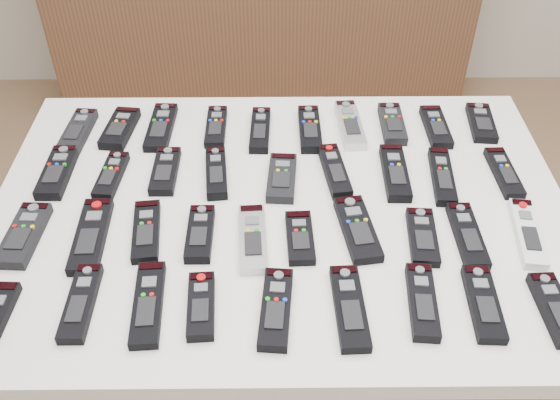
{
  "coord_description": "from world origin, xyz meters",
  "views": [
    {
      "loc": [
        0.04,
        -0.86,
        1.68
      ],
      "look_at": [
        0.05,
        0.14,
        0.8
      ],
      "focal_mm": 40.0,
      "sensor_mm": 36.0,
      "label": 1
    }
  ],
  "objects_px": {
    "remote_12": "(165,171)",
    "remote_4": "(260,130)",
    "remote_8": "(436,127)",
    "remote_35": "(422,301)",
    "sideboard": "(264,14)",
    "remote_5": "(310,129)",
    "remote_13": "(216,173)",
    "remote_27": "(467,235)",
    "remote_0": "(78,131)",
    "remote_24": "(300,238)",
    "remote_19": "(24,235)",
    "table": "(280,226)",
    "remote_3": "(216,127)",
    "remote_9": "(481,123)",
    "remote_10": "(57,172)",
    "remote_32": "(201,306)",
    "remote_2": "(161,127)",
    "remote_6": "(350,125)",
    "remote_11": "(111,175)",
    "remote_36": "(483,303)",
    "remote_23": "(253,238)",
    "remote_34": "(350,307)",
    "remote_16": "(395,173)",
    "remote_20": "(91,235)",
    "remote_28": "(528,233)",
    "remote_26": "(422,237)",
    "remote_22": "(200,234)",
    "remote_7": "(392,124)",
    "remote_14": "(282,178)",
    "remote_33": "(276,308)",
    "remote_25": "(358,229)",
    "remote_30": "(81,302)",
    "remote_15": "(335,171)",
    "remote_18": "(504,173)",
    "remote_17": "(442,176)",
    "remote_31": "(148,304)",
    "remote_1": "(120,128)"
  },
  "relations": [
    {
      "from": "remote_8",
      "to": "remote_12",
      "type": "height_order",
      "value": "same"
    },
    {
      "from": "remote_10",
      "to": "remote_32",
      "type": "height_order",
      "value": "same"
    },
    {
      "from": "remote_4",
      "to": "remote_17",
      "type": "xyz_separation_m",
      "value": [
        0.41,
        -0.18,
        -0.0
      ]
    },
    {
      "from": "remote_15",
      "to": "remote_1",
      "type": "bearing_deg",
      "value": 154.05
    },
    {
      "from": "remote_28",
      "to": "remote_36",
      "type": "relative_size",
      "value": 1.12
    },
    {
      "from": "remote_5",
      "to": "remote_31",
      "type": "relative_size",
      "value": 0.93
    },
    {
      "from": "remote_13",
      "to": "remote_27",
      "type": "relative_size",
      "value": 0.93
    },
    {
      "from": "remote_5",
      "to": "remote_12",
      "type": "xyz_separation_m",
      "value": [
        -0.34,
        -0.16,
        -0.0
      ]
    },
    {
      "from": "remote_9",
      "to": "remote_13",
      "type": "height_order",
      "value": "remote_13"
    },
    {
      "from": "remote_0",
      "to": "remote_3",
      "type": "relative_size",
      "value": 1.05
    },
    {
      "from": "remote_8",
      "to": "remote_33",
      "type": "bearing_deg",
      "value": -126.08
    },
    {
      "from": "remote_4",
      "to": "remote_14",
      "type": "distance_m",
      "value": 0.19
    },
    {
      "from": "remote_14",
      "to": "remote_34",
      "type": "xyz_separation_m",
      "value": [
        0.12,
        -0.37,
        -0.0
      ]
    },
    {
      "from": "remote_16",
      "to": "remote_22",
      "type": "relative_size",
      "value": 1.23
    },
    {
      "from": "remote_11",
      "to": "remote_12",
      "type": "bearing_deg",
      "value": 12.65
    },
    {
      "from": "remote_0",
      "to": "remote_18",
      "type": "relative_size",
      "value": 1.0
    },
    {
      "from": "remote_16",
      "to": "remote_20",
      "type": "xyz_separation_m",
      "value": [
        -0.65,
        -0.2,
        -0.0
      ]
    },
    {
      "from": "remote_3",
      "to": "remote_24",
      "type": "relative_size",
      "value": 1.14
    },
    {
      "from": "remote_14",
      "to": "remote_15",
      "type": "bearing_deg",
      "value": 14.66
    },
    {
      "from": "remote_12",
      "to": "remote_11",
      "type": "bearing_deg",
      "value": -171.87
    },
    {
      "from": "remote_0",
      "to": "remote_24",
      "type": "distance_m",
      "value": 0.65
    },
    {
      "from": "sideboard",
      "to": "remote_5",
      "type": "relative_size",
      "value": 10.35
    },
    {
      "from": "remote_3",
      "to": "remote_7",
      "type": "distance_m",
      "value": 0.44
    },
    {
      "from": "remote_12",
      "to": "remote_4",
      "type": "bearing_deg",
      "value": 36.8
    },
    {
      "from": "remote_7",
      "to": "remote_27",
      "type": "distance_m",
      "value": 0.41
    },
    {
      "from": "sideboard",
      "to": "remote_24",
      "type": "relative_size",
      "value": 12.99
    },
    {
      "from": "remote_2",
      "to": "remote_6",
      "type": "relative_size",
      "value": 1.0
    },
    {
      "from": "remote_1",
      "to": "remote_20",
      "type": "distance_m",
      "value": 0.38
    },
    {
      "from": "remote_8",
      "to": "remote_9",
      "type": "relative_size",
      "value": 1.07
    },
    {
      "from": "sideboard",
      "to": "remote_28",
      "type": "relative_size",
      "value": 9.65
    },
    {
      "from": "remote_13",
      "to": "remote_25",
      "type": "relative_size",
      "value": 0.91
    },
    {
      "from": "remote_30",
      "to": "remote_14",
      "type": "bearing_deg",
      "value": 43.54
    },
    {
      "from": "sideboard",
      "to": "table",
      "type": "bearing_deg",
      "value": -92.67
    },
    {
      "from": "table",
      "to": "remote_34",
      "type": "bearing_deg",
      "value": -66.46
    },
    {
      "from": "remote_0",
      "to": "remote_19",
      "type": "xyz_separation_m",
      "value": [
        -0.02,
        -0.36,
        0.0
      ]
    },
    {
      "from": "sideboard",
      "to": "remote_24",
      "type": "height_order",
      "value": "sideboard"
    },
    {
      "from": "remote_36",
      "to": "remote_23",
      "type": "bearing_deg",
      "value": 160.77
    },
    {
      "from": "remote_9",
      "to": "remote_10",
      "type": "xyz_separation_m",
      "value": [
        -1.02,
        -0.19,
        0.0
      ]
    },
    {
      "from": "remote_22",
      "to": "remote_7",
      "type": "bearing_deg",
      "value": 40.8
    },
    {
      "from": "remote_16",
      "to": "remote_27",
      "type": "xyz_separation_m",
      "value": [
        0.12,
        -0.2,
        -0.0
      ]
    },
    {
      "from": "table",
      "to": "remote_5",
      "type": "xyz_separation_m",
      "value": [
        0.08,
        0.27,
        0.07
      ]
    },
    {
      "from": "remote_8",
      "to": "remote_35",
      "type": "relative_size",
      "value": 0.97
    },
    {
      "from": "remote_23",
      "to": "remote_26",
      "type": "bearing_deg",
      "value": -2.84
    },
    {
      "from": "remote_24",
      "to": "table",
      "type": "bearing_deg",
      "value": 108.74
    },
    {
      "from": "remote_34",
      "to": "sideboard",
      "type": "bearing_deg",
      "value": 92.98
    },
    {
      "from": "remote_13",
      "to": "remote_35",
      "type": "distance_m",
      "value": 0.55
    },
    {
      "from": "remote_2",
      "to": "remote_20",
      "type": "relative_size",
      "value": 0.91
    },
    {
      "from": "remote_2",
      "to": "remote_34",
      "type": "distance_m",
      "value": 0.71
    },
    {
      "from": "remote_35",
      "to": "remote_3",
      "type": "bearing_deg",
      "value": 130.78
    },
    {
      "from": "remote_23",
      "to": "remote_25",
      "type": "distance_m",
      "value": 0.22
    }
  ]
}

